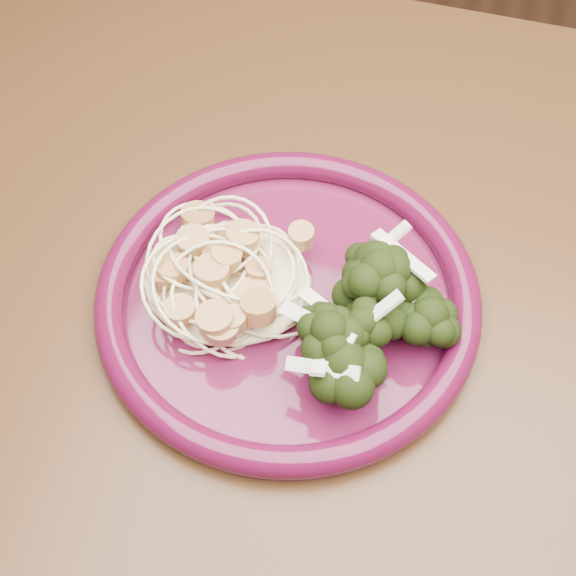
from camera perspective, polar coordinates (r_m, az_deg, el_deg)
The scene contains 6 objects.
dining_table at distance 0.64m, azimuth -6.08°, elevation -6.99°, with size 1.20×0.80×0.75m.
dinner_plate at distance 0.55m, azimuth -0.00°, elevation -0.61°, with size 0.27×0.27×0.02m.
spaghetti_pile at distance 0.55m, azimuth -4.38°, elevation 0.92°, with size 0.12×0.11×0.03m, color #F8E7AA.
scallop_cluster at distance 0.53m, azimuth -4.61°, elevation 3.08°, with size 0.12×0.12×0.04m, color tan, non-canonical shape.
broccoli_pile at distance 0.53m, azimuth 5.60°, elevation -0.46°, with size 0.09×0.15×0.05m, color black.
onion_garnish at distance 0.50m, azimuth 5.90°, elevation 1.64°, with size 0.07×0.10×0.05m, color beige, non-canonical shape.
Camera 1 is at (0.15, -0.27, 1.22)m, focal length 50.00 mm.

